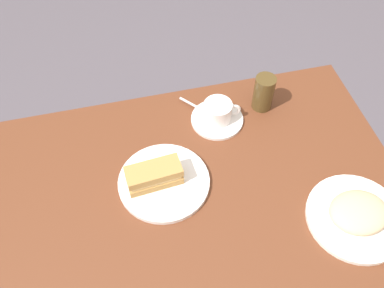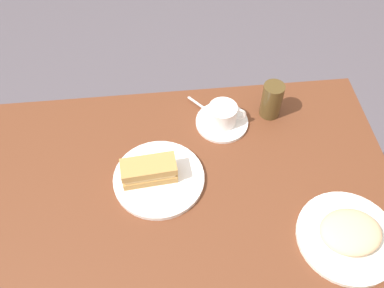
% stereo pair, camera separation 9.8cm
% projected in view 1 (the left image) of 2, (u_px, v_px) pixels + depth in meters
% --- Properties ---
extents(dining_table, '(1.25, 0.84, 0.74)m').
position_uv_depth(dining_table, '(184.00, 220.00, 1.20)').
color(dining_table, brown).
rests_on(dining_table, ground_plane).
extents(sandwich_plate, '(0.25, 0.25, 0.01)m').
position_uv_depth(sandwich_plate, '(164.00, 182.00, 1.17)').
color(sandwich_plate, white).
rests_on(sandwich_plate, dining_table).
extents(sandwich_front, '(0.15, 0.08, 0.06)m').
position_uv_depth(sandwich_front, '(154.00, 175.00, 1.14)').
color(sandwich_front, '#B78545').
rests_on(sandwich_front, sandwich_plate).
extents(coffee_saucer, '(0.16, 0.16, 0.01)m').
position_uv_depth(coffee_saucer, '(217.00, 119.00, 1.31)').
color(coffee_saucer, white).
rests_on(coffee_saucer, dining_table).
extents(coffee_cup, '(0.12, 0.09, 0.06)m').
position_uv_depth(coffee_cup, '(218.00, 111.00, 1.28)').
color(coffee_cup, white).
rests_on(coffee_cup, coffee_saucer).
extents(spoon, '(0.07, 0.08, 0.01)m').
position_uv_depth(spoon, '(197.00, 107.00, 1.33)').
color(spoon, silver).
rests_on(spoon, coffee_saucer).
extents(side_plate, '(0.26, 0.26, 0.01)m').
position_uv_depth(side_plate, '(355.00, 217.00, 1.11)').
color(side_plate, white).
rests_on(side_plate, dining_table).
extents(side_food_pile, '(0.16, 0.13, 0.04)m').
position_uv_depth(side_food_pile, '(359.00, 212.00, 1.08)').
color(side_food_pile, '#E2B689').
rests_on(side_food_pile, side_plate).
extents(drinking_glass, '(0.06, 0.06, 0.12)m').
position_uv_depth(drinking_glass, '(264.00, 93.00, 1.31)').
color(drinking_glass, '#4D3A1C').
rests_on(drinking_glass, dining_table).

